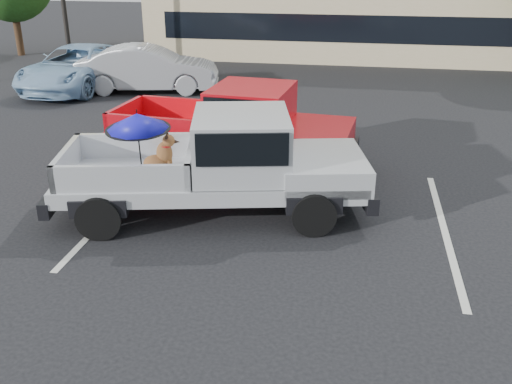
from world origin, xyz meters
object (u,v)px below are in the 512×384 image
silver_sedan (149,69)px  blue_suv (77,68)px  red_pickup (244,124)px  silver_pickup (229,159)px

silver_sedan → blue_suv: bearing=80.1°
red_pickup → silver_sedan: 8.16m
silver_pickup → red_pickup: size_ratio=1.04×
red_pickup → blue_suv: red_pickup is taller
silver_sedan → blue_suv: (-2.57, -0.04, -0.04)m
red_pickup → blue_suv: bearing=143.0°
red_pickup → blue_suv: 9.82m
silver_pickup → blue_suv: 11.71m
silver_pickup → silver_sedan: 10.31m
red_pickup → silver_sedan: red_pickup is taller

